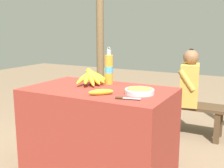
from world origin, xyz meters
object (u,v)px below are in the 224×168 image
at_px(wooden_bench, 164,106).
at_px(banana_bunch_green, 136,92).
at_px(loose_banana_front, 101,92).
at_px(serving_bowl, 139,91).
at_px(water_bottle, 109,69).
at_px(banana_bunch_ripe, 92,77).
at_px(seated_vendor, 185,87).
at_px(support_post_near, 100,39).
at_px(knife, 124,98).

bearing_deg(wooden_bench, banana_bunch_green, -179.58).
height_order(loose_banana_front, wooden_bench, loose_banana_front).
height_order(serving_bowl, water_bottle, water_bottle).
xyz_separation_m(serving_bowl, banana_bunch_green, (-0.61, 1.34, -0.35)).
relative_size(banana_bunch_ripe, seated_vendor, 0.31).
relative_size(wooden_bench, support_post_near, 0.67).
bearing_deg(support_post_near, serving_bowl, -50.52).
bearing_deg(banana_bunch_green, seated_vendor, -3.32).
xyz_separation_m(banana_bunch_ripe, seated_vendor, (0.55, 1.18, -0.26)).
height_order(knife, support_post_near, support_post_near).
bearing_deg(water_bottle, banana_bunch_ripe, -132.82).
relative_size(wooden_bench, seated_vendor, 1.44).
height_order(banana_bunch_ripe, water_bottle, water_bottle).
distance_m(wooden_bench, seated_vendor, 0.38).
relative_size(water_bottle, wooden_bench, 0.22).
distance_m(banana_bunch_ripe, support_post_near, 1.58).
bearing_deg(banana_bunch_ripe, wooden_bench, 76.87).
xyz_separation_m(banana_bunch_ripe, water_bottle, (0.11, 0.12, 0.06)).
distance_m(wooden_bench, support_post_near, 1.30).
bearing_deg(serving_bowl, seated_vendor, 88.21).
relative_size(serving_bowl, loose_banana_front, 1.33).
bearing_deg(banana_bunch_ripe, water_bottle, 47.18).
relative_size(loose_banana_front, wooden_bench, 0.11).
xyz_separation_m(wooden_bench, support_post_near, (-1.01, 0.16, 0.80)).
distance_m(water_bottle, knife, 0.59).
height_order(water_bottle, support_post_near, support_post_near).
height_order(knife, banana_bunch_green, knife).
bearing_deg(banana_bunch_ripe, seated_vendor, 65.11).
height_order(wooden_bench, support_post_near, support_post_near).
bearing_deg(knife, wooden_bench, 83.17).
bearing_deg(loose_banana_front, knife, -10.34).
bearing_deg(knife, serving_bowl, 67.65).
xyz_separation_m(banana_bunch_ripe, wooden_bench, (0.28, 1.22, -0.53)).
distance_m(serving_bowl, knife, 0.21).
bearing_deg(banana_bunch_green, serving_bowl, -65.61).
height_order(loose_banana_front, banana_bunch_green, loose_banana_front).
bearing_deg(water_bottle, seated_vendor, 67.54).
bearing_deg(banana_bunch_green, wooden_bench, 0.42).
height_order(seated_vendor, support_post_near, support_post_near).
xyz_separation_m(banana_bunch_ripe, loose_banana_front, (0.26, -0.29, -0.05)).
bearing_deg(support_post_near, banana_bunch_ripe, -62.14).
relative_size(loose_banana_front, seated_vendor, 0.16).
bearing_deg(wooden_bench, knife, -82.95).
relative_size(serving_bowl, banana_bunch_green, 0.74).
bearing_deg(support_post_near, water_bottle, -56.46).
height_order(seated_vendor, banana_bunch_green, seated_vendor).
xyz_separation_m(serving_bowl, seated_vendor, (0.04, 1.30, -0.21)).
relative_size(loose_banana_front, support_post_near, 0.08).
bearing_deg(serving_bowl, knife, -98.47).
bearing_deg(serving_bowl, support_post_near, 129.48).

